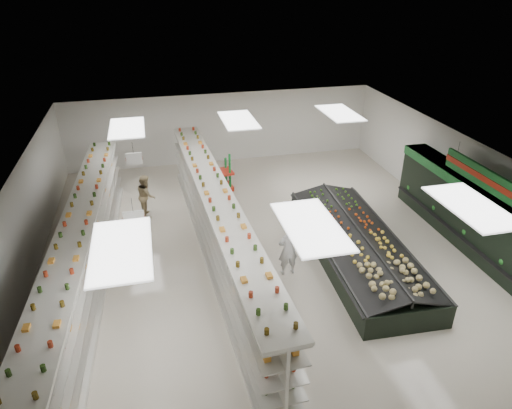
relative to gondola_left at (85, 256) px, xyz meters
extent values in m
plane|color=beige|center=(5.34, 0.65, -1.00)|extent=(16.00, 16.00, 0.00)
cube|color=white|center=(5.34, 0.65, 2.20)|extent=(14.00, 16.00, 0.02)
cube|color=white|center=(5.34, 8.65, 0.60)|extent=(14.00, 0.02, 3.20)
cube|color=white|center=(-1.66, 0.65, 0.60)|extent=(0.02, 16.00, 3.20)
cube|color=white|center=(12.34, 0.65, 0.60)|extent=(0.02, 16.00, 3.20)
cube|color=black|center=(11.89, -0.85, 0.10)|extent=(0.80, 8.00, 2.20)
cube|color=#1B672A|center=(11.87, -0.85, 1.05)|extent=(0.85, 8.00, 0.30)
cube|color=black|center=(11.64, -0.85, -0.45)|extent=(0.55, 7.80, 0.15)
cube|color=#BAB8AE|center=(11.74, -0.85, 0.35)|extent=(0.45, 7.70, 0.03)
cube|color=#BAB8AE|center=(11.74, -0.85, 0.65)|extent=(0.45, 7.70, 0.03)
cube|color=white|center=(1.54, -1.35, 1.75)|extent=(0.50, 0.06, 0.40)
cube|color=#B32714|center=(1.54, -1.35, 1.75)|extent=(0.52, 0.02, 0.12)
cylinder|color=black|center=(1.54, -1.35, 2.05)|extent=(0.01, 0.01, 0.50)
cube|color=white|center=(1.54, 2.65, 1.75)|extent=(0.50, 0.06, 0.40)
cube|color=#B32714|center=(1.54, 2.65, 1.75)|extent=(0.52, 0.02, 0.12)
cylinder|color=black|center=(1.54, 2.65, 2.05)|extent=(0.01, 0.01, 0.50)
cube|color=#1B672A|center=(11.59, -0.85, 1.65)|extent=(0.10, 3.20, 0.60)
cube|color=#B32714|center=(11.53, -0.85, 1.65)|extent=(0.03, 3.20, 0.18)
cylinder|color=black|center=(11.59, 0.35, 2.05)|extent=(0.01, 0.01, 0.50)
cube|color=silver|center=(0.00, 0.00, -0.93)|extent=(1.55, 12.54, 0.13)
cube|color=silver|center=(0.00, 0.00, 0.05)|extent=(0.68, 12.49, 2.08)
cube|color=silver|center=(0.00, 0.00, 1.13)|extent=(1.55, 12.54, 0.08)
cube|color=#BAB8AE|center=(-0.24, 0.01, -0.81)|extent=(1.07, 12.41, 0.03)
cube|color=#BAB8AE|center=(-0.24, 0.01, -0.35)|extent=(1.07, 12.41, 0.03)
cube|color=#BAB8AE|center=(-0.24, 0.01, 0.10)|extent=(1.07, 12.41, 0.03)
cube|color=#BAB8AE|center=(-0.24, 0.01, 0.56)|extent=(1.07, 12.41, 0.03)
cube|color=#BAB8AE|center=(-0.24, 0.01, 1.02)|extent=(1.07, 12.41, 0.03)
cube|color=#BAB8AE|center=(0.24, -0.01, -0.81)|extent=(1.07, 12.41, 0.03)
cube|color=#BAB8AE|center=(0.24, -0.01, -0.35)|extent=(1.07, 12.41, 0.03)
cube|color=#BAB8AE|center=(0.24, -0.01, 0.10)|extent=(1.07, 12.41, 0.03)
cube|color=#BAB8AE|center=(0.24, -0.01, 0.56)|extent=(1.07, 12.41, 0.03)
cube|color=#BAB8AE|center=(0.24, -0.01, 1.02)|extent=(1.07, 12.41, 0.03)
cube|color=silver|center=(3.84, 0.65, -0.93)|extent=(1.55, 12.94, 0.13)
cube|color=silver|center=(3.84, 0.65, 0.08)|extent=(0.65, 12.90, 2.15)
cube|color=silver|center=(3.84, 0.65, 1.20)|extent=(1.55, 12.94, 0.09)
cube|color=#BAB8AE|center=(3.60, 0.64, -0.80)|extent=(1.05, 12.81, 0.03)
cube|color=#BAB8AE|center=(3.60, 0.64, -0.33)|extent=(1.05, 12.81, 0.03)
cube|color=#BAB8AE|center=(3.60, 0.64, 0.14)|extent=(1.05, 12.81, 0.03)
cube|color=#BAB8AE|center=(3.60, 0.64, 0.61)|extent=(1.05, 12.81, 0.03)
cube|color=#BAB8AE|center=(3.60, 0.64, 1.08)|extent=(1.05, 12.81, 0.03)
cube|color=#BAB8AE|center=(4.09, 0.66, -0.80)|extent=(1.05, 12.81, 0.03)
cube|color=#BAB8AE|center=(4.09, 0.66, -0.33)|extent=(1.05, 12.81, 0.03)
cube|color=#BAB8AE|center=(4.09, 0.66, 0.14)|extent=(1.05, 12.81, 0.03)
cube|color=#BAB8AE|center=(4.09, 0.66, 0.61)|extent=(1.05, 12.81, 0.03)
cube|color=#BAB8AE|center=(4.09, 0.66, 1.08)|extent=(1.05, 12.81, 0.03)
cube|color=black|center=(8.05, -0.45, -0.65)|extent=(2.71, 7.08, 0.70)
cube|color=#262626|center=(6.90, -0.40, -0.28)|extent=(0.38, 6.97, 0.06)
cube|color=#262626|center=(9.21, -0.50, -0.28)|extent=(0.38, 6.97, 0.06)
cube|color=black|center=(7.43, -0.42, -0.18)|extent=(1.60, 6.93, 0.36)
cube|color=black|center=(8.67, -0.48, -0.18)|extent=(1.60, 6.93, 0.36)
cube|color=#262626|center=(8.05, -0.45, -0.08)|extent=(0.37, 6.87, 0.25)
cube|color=#B32714|center=(4.63, 5.46, -0.90)|extent=(1.19, 0.88, 0.18)
cube|color=red|center=(4.63, 5.46, -0.22)|extent=(1.24, 0.93, 0.09)
imported|color=white|center=(5.70, -0.73, -0.17)|extent=(0.63, 0.43, 1.64)
imported|color=#9E8B61|center=(1.74, 3.97, -0.21)|extent=(0.54, 0.81, 1.58)
camera|label=1|loc=(2.20, -11.43, 7.15)|focal=32.00mm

